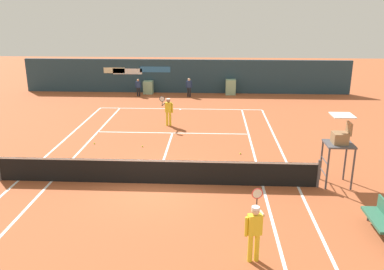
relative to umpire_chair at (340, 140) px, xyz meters
The scene contains 12 objects.
ground_plane 6.95m from the umpire_chair, behind, with size 80.00×80.00×0.01m.
tennis_net 6.84m from the umpire_chair, behind, with size 12.10×0.10×1.07m.
sponsor_back_wall 17.97m from the umpire_chair, 111.88° to the left, with size 25.00×1.02×2.55m.
umpire_chair is the anchor object (origin of this frame).
player_bench 3.61m from the umpire_chair, 84.02° to the right, with size 0.54×1.53×0.88m.
player_on_baseline 10.31m from the umpire_chair, 133.52° to the left, with size 0.68×0.65×1.79m.
player_near_side 6.12m from the umpire_chair, 125.38° to the right, with size 0.51×0.76×1.81m.
ball_kid_left_post 16.47m from the umpire_chair, 112.83° to the left, with size 0.46×0.20×1.39m.
ball_kid_centre_post 18.27m from the umpire_chair, 123.82° to the left, with size 0.43×0.22×1.30m.
tennis_ball_by_sideline 11.25m from the umpire_chair, 158.30° to the left, with size 0.07×0.07×0.07m, color #CCE033.
tennis_ball_mid_court 4.83m from the umpire_chair, 137.58° to the left, with size 0.07×0.07×0.07m, color #CCE033.
tennis_ball_near_service_line 8.96m from the umpire_chair, 154.39° to the left, with size 0.07×0.07×0.07m, color #CCE033.
Camera 1 is at (2.08, -13.79, 6.33)m, focal length 37.65 mm.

